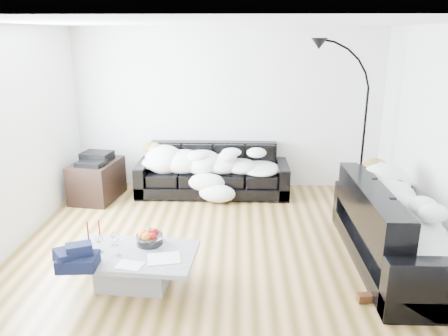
{
  "coord_description": "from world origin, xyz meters",
  "views": [
    {
      "loc": [
        0.18,
        -4.84,
        2.5
      ],
      "look_at": [
        0.0,
        0.3,
        0.9
      ],
      "focal_mm": 35.0,
      "sensor_mm": 36.0,
      "label": 1
    }
  ],
  "objects_px": {
    "sofa_right": "(399,226)",
    "stereo": "(95,158)",
    "coffee_table": "(133,269)",
    "fruit_bowl": "(149,236)",
    "sleeper_right": "(401,209)",
    "wine_glass_c": "(118,247)",
    "candle_left": "(88,232)",
    "floor_lamp": "(364,134)",
    "candle_right": "(99,230)",
    "shoes": "(375,293)",
    "av_cabinet": "(97,180)",
    "wine_glass_b": "(100,244)",
    "sofa_back": "(213,170)",
    "sleeper_back": "(212,157)",
    "wine_glass_a": "(113,239)"
  },
  "relations": [
    {
      "from": "sofa_right",
      "to": "stereo",
      "type": "distance_m",
      "value": 4.42
    },
    {
      "from": "coffee_table",
      "to": "fruit_bowl",
      "type": "height_order",
      "value": "fruit_bowl"
    },
    {
      "from": "sleeper_right",
      "to": "wine_glass_c",
      "type": "xyz_separation_m",
      "value": [
        -2.97,
        -0.61,
        -0.2
      ]
    },
    {
      "from": "candle_left",
      "to": "floor_lamp",
      "type": "xyz_separation_m",
      "value": [
        3.42,
        2.18,
        0.59
      ]
    },
    {
      "from": "fruit_bowl",
      "to": "candle_right",
      "type": "relative_size",
      "value": 1.3
    },
    {
      "from": "candle_right",
      "to": "shoes",
      "type": "bearing_deg",
      "value": -8.57
    },
    {
      "from": "shoes",
      "to": "av_cabinet",
      "type": "xyz_separation_m",
      "value": [
        -3.57,
        2.58,
        0.25
      ]
    },
    {
      "from": "shoes",
      "to": "floor_lamp",
      "type": "bearing_deg",
      "value": 81.7
    },
    {
      "from": "wine_glass_b",
      "to": "coffee_table",
      "type": "bearing_deg",
      "value": -1.77
    },
    {
      "from": "sofa_back",
      "to": "floor_lamp",
      "type": "bearing_deg",
      "value": -8.11
    },
    {
      "from": "sleeper_back",
      "to": "wine_glass_b",
      "type": "relative_size",
      "value": 11.03
    },
    {
      "from": "wine_glass_b",
      "to": "floor_lamp",
      "type": "xyz_separation_m",
      "value": [
        3.23,
        2.4,
        0.61
      ]
    },
    {
      "from": "sofa_right",
      "to": "av_cabinet",
      "type": "distance_m",
      "value": 4.42
    },
    {
      "from": "sleeper_right",
      "to": "wine_glass_a",
      "type": "distance_m",
      "value": 3.12
    },
    {
      "from": "av_cabinet",
      "to": "sleeper_back",
      "type": "bearing_deg",
      "value": 15.82
    },
    {
      "from": "candle_left",
      "to": "wine_glass_c",
      "type": "bearing_deg",
      "value": -36.0
    },
    {
      "from": "sofa_right",
      "to": "wine_glass_c",
      "type": "height_order",
      "value": "sofa_right"
    },
    {
      "from": "wine_glass_b",
      "to": "candle_right",
      "type": "relative_size",
      "value": 0.86
    },
    {
      "from": "fruit_bowl",
      "to": "stereo",
      "type": "distance_m",
      "value": 2.59
    },
    {
      "from": "sleeper_right",
      "to": "floor_lamp",
      "type": "height_order",
      "value": "floor_lamp"
    },
    {
      "from": "sleeper_right",
      "to": "wine_glass_b",
      "type": "bearing_deg",
      "value": 99.8
    },
    {
      "from": "coffee_table",
      "to": "stereo",
      "type": "relative_size",
      "value": 2.89
    },
    {
      "from": "sofa_right",
      "to": "av_cabinet",
      "type": "xyz_separation_m",
      "value": [
        -3.99,
        1.89,
        -0.16
      ]
    },
    {
      "from": "coffee_table",
      "to": "wine_glass_c",
      "type": "distance_m",
      "value": 0.31
    },
    {
      "from": "shoes",
      "to": "floor_lamp",
      "type": "relative_size",
      "value": 0.19
    },
    {
      "from": "sleeper_back",
      "to": "wine_glass_c",
      "type": "bearing_deg",
      "value": -105.82
    },
    {
      "from": "sleeper_right",
      "to": "fruit_bowl",
      "type": "height_order",
      "value": "sleeper_right"
    },
    {
      "from": "wine_glass_a",
      "to": "av_cabinet",
      "type": "xyz_separation_m",
      "value": [
        -0.91,
        2.29,
        -0.15
      ]
    },
    {
      "from": "sleeper_back",
      "to": "sleeper_right",
      "type": "distance_m",
      "value": 3.05
    },
    {
      "from": "shoes",
      "to": "sofa_right",
      "type": "bearing_deg",
      "value": 60.76
    },
    {
      "from": "av_cabinet",
      "to": "wine_glass_c",
      "type": "bearing_deg",
      "value": -59.47
    },
    {
      "from": "shoes",
      "to": "av_cabinet",
      "type": "height_order",
      "value": "av_cabinet"
    },
    {
      "from": "coffee_table",
      "to": "wine_glass_a",
      "type": "distance_m",
      "value": 0.38
    },
    {
      "from": "sleeper_right",
      "to": "wine_glass_a",
      "type": "relative_size",
      "value": 12.32
    },
    {
      "from": "wine_glass_b",
      "to": "candle_right",
      "type": "distance_m",
      "value": 0.3
    },
    {
      "from": "candle_right",
      "to": "wine_glass_b",
      "type": "bearing_deg",
      "value": -72.63
    },
    {
      "from": "wine_glass_a",
      "to": "stereo",
      "type": "relative_size",
      "value": 0.36
    },
    {
      "from": "wine_glass_a",
      "to": "wine_glass_c",
      "type": "xyz_separation_m",
      "value": [
        0.11,
        -0.21,
        0.01
      ]
    },
    {
      "from": "sofa_back",
      "to": "candle_left",
      "type": "bearing_deg",
      "value": -115.12
    },
    {
      "from": "av_cabinet",
      "to": "sleeper_right",
      "type": "bearing_deg",
      "value": -16.88
    },
    {
      "from": "sleeper_right",
      "to": "candle_right",
      "type": "bearing_deg",
      "value": 94.54
    },
    {
      "from": "coffee_table",
      "to": "wine_glass_a",
      "type": "bearing_deg",
      "value": 146.52
    },
    {
      "from": "sleeper_right",
      "to": "wine_glass_b",
      "type": "xyz_separation_m",
      "value": [
        -3.18,
        -0.55,
        -0.19
      ]
    },
    {
      "from": "fruit_bowl",
      "to": "wine_glass_a",
      "type": "xyz_separation_m",
      "value": [
        -0.37,
        -0.05,
        -0.01
      ]
    },
    {
      "from": "coffee_table",
      "to": "fruit_bowl",
      "type": "relative_size",
      "value": 4.57
    },
    {
      "from": "sleeper_right",
      "to": "wine_glass_a",
      "type": "height_order",
      "value": "sleeper_right"
    },
    {
      "from": "sleeper_right",
      "to": "fruit_bowl",
      "type": "bearing_deg",
      "value": 97.41
    },
    {
      "from": "sleeper_right",
      "to": "fruit_bowl",
      "type": "relative_size",
      "value": 6.92
    },
    {
      "from": "wine_glass_b",
      "to": "wine_glass_c",
      "type": "height_order",
      "value": "wine_glass_b"
    },
    {
      "from": "sleeper_right",
      "to": "floor_lamp",
      "type": "bearing_deg",
      "value": -1.58
    }
  ]
}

